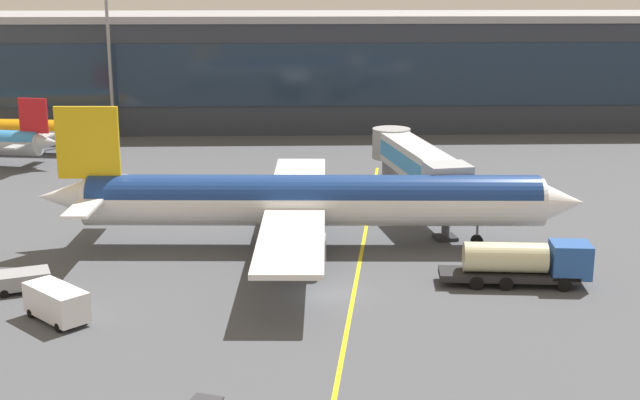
{
  "coord_description": "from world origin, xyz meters",
  "views": [
    {
      "loc": [
        -2.62,
        -58.7,
        22.11
      ],
      "look_at": [
        -0.45,
        9.4,
        4.5
      ],
      "focal_mm": 49.36,
      "sensor_mm": 36.0,
      "label": 1
    }
  ],
  "objects_px": {
    "pushback_tug": "(23,279)",
    "crew_van": "(55,301)",
    "fuel_tanker": "(525,262)",
    "main_airliner": "(310,200)"
  },
  "relations": [
    {
      "from": "pushback_tug",
      "to": "crew_van",
      "type": "relative_size",
      "value": 0.87
    },
    {
      "from": "fuel_tanker",
      "to": "crew_van",
      "type": "xyz_separation_m",
      "value": [
        -32.43,
        -5.7,
        -0.43
      ]
    },
    {
      "from": "main_airliner",
      "to": "fuel_tanker",
      "type": "bearing_deg",
      "value": -32.81
    },
    {
      "from": "main_airliner",
      "to": "crew_van",
      "type": "distance_m",
      "value": 23.27
    },
    {
      "from": "pushback_tug",
      "to": "crew_van",
      "type": "distance_m",
      "value": 6.89
    },
    {
      "from": "main_airliner",
      "to": "fuel_tanker",
      "type": "relative_size",
      "value": 4.12
    },
    {
      "from": "fuel_tanker",
      "to": "pushback_tug",
      "type": "bearing_deg",
      "value": 179.96
    },
    {
      "from": "fuel_tanker",
      "to": "crew_van",
      "type": "height_order",
      "value": "fuel_tanker"
    },
    {
      "from": "main_airliner",
      "to": "crew_van",
      "type": "xyz_separation_m",
      "value": [
        -17.03,
        -15.63,
        -2.66
      ]
    },
    {
      "from": "pushback_tug",
      "to": "crew_van",
      "type": "bearing_deg",
      "value": -56.49
    }
  ]
}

